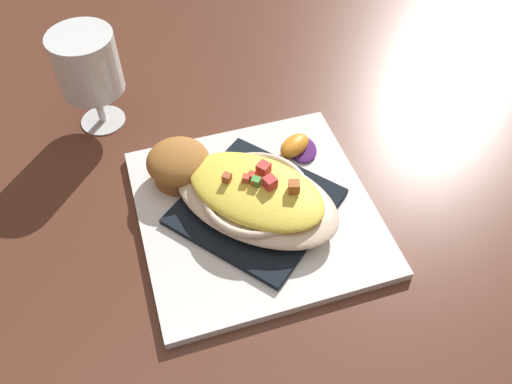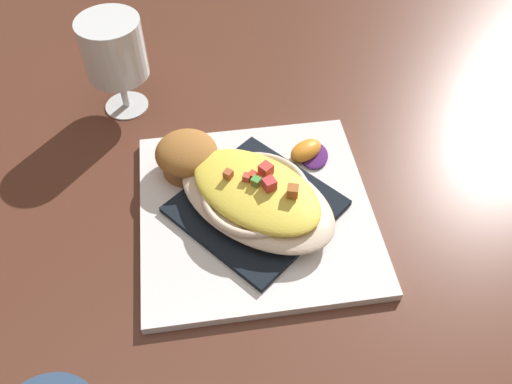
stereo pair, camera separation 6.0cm
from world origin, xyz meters
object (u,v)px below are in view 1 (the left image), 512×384
object	(u,v)px
square_plate	(256,211)
stemmed_glass	(88,68)
orange_garnish	(297,147)
gratin_dish	(256,195)
muffin	(178,164)

from	to	relation	value
square_plate	stemmed_glass	bearing A→B (deg)	-158.62
square_plate	orange_garnish	xyz separation A→B (m)	(-0.05, 0.09, 0.01)
gratin_dish	stemmed_glass	xyz separation A→B (m)	(-0.25, -0.10, 0.05)
stemmed_glass	orange_garnish	bearing A→B (deg)	44.14
muffin	gratin_dish	bearing A→B (deg)	31.22
orange_garnish	muffin	bearing A→B (deg)	-104.11
gratin_dish	muffin	xyz separation A→B (m)	(-0.09, -0.05, -0.00)
muffin	orange_garnish	size ratio (longest dim) A/B	1.21
gratin_dish	muffin	size ratio (longest dim) A/B	3.10
orange_garnish	stemmed_glass	xyz separation A→B (m)	(-0.20, -0.19, 0.07)
orange_garnish	stemmed_glass	world-z (taller)	stemmed_glass
muffin	stemmed_glass	size ratio (longest dim) A/B	0.55
muffin	orange_garnish	distance (m)	0.15
square_plate	orange_garnish	size ratio (longest dim) A/B	4.30
square_plate	gratin_dish	distance (m)	0.03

